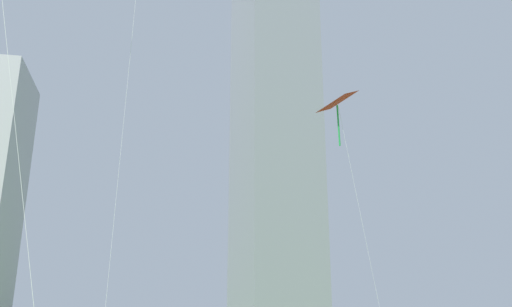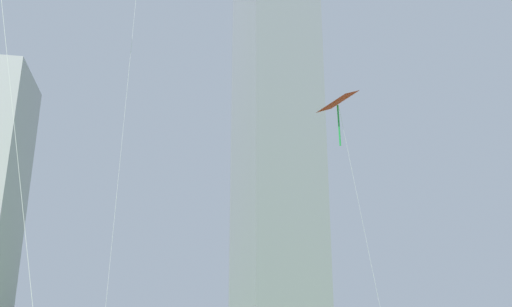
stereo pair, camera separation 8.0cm
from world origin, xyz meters
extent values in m
cylinder|color=silver|center=(5.95, 11.07, 7.48)|extent=(2.25, 0.43, 14.96)
pyramid|color=red|center=(4.81, 11.28, 14.99)|extent=(2.34, 1.96, 1.33)
cylinder|color=green|center=(4.83, 11.28, 13.41)|extent=(0.30, 0.36, 2.49)
cylinder|color=silver|center=(-7.72, 10.42, 15.62)|extent=(0.84, 2.78, 31.24)
cube|color=gray|center=(42.51, 110.83, 54.22)|extent=(20.38, 18.75, 108.44)
camera|label=1|loc=(-10.52, -15.58, 1.91)|focal=38.28mm
camera|label=2|loc=(-10.44, -15.61, 1.91)|focal=38.28mm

